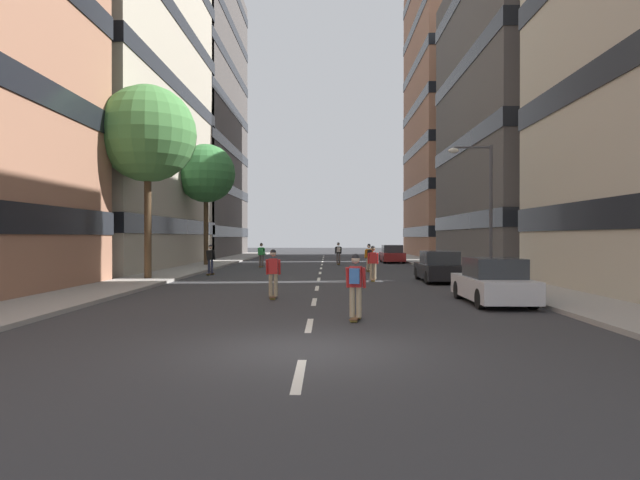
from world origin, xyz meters
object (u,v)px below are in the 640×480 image
at_px(streetlamp_right, 483,197).
at_px(skater_4, 373,262).
at_px(skater_6, 210,258).
at_px(skater_1, 338,252).
at_px(street_tree_mid, 148,134).
at_px(skater_3, 369,256).
at_px(parked_car_near, 493,283).
at_px(skater_0, 261,254).
at_px(parked_car_mid, 439,268).
at_px(skater_2, 355,283).
at_px(parked_car_far, 392,255).
at_px(street_tree_near, 206,174).
at_px(skater_5, 273,271).

bearing_deg(streetlamp_right, skater_4, 171.02).
bearing_deg(skater_6, skater_1, 57.30).
height_order(street_tree_mid, skater_1, street_tree_mid).
distance_m(skater_1, skater_3, 9.12).
xyz_separation_m(parked_car_near, skater_3, (-2.88, 16.53, 0.32)).
bearing_deg(skater_0, skater_3, -34.68).
height_order(parked_car_mid, skater_4, skater_4).
bearing_deg(skater_4, skater_6, 154.30).
relative_size(skater_2, skater_6, 1.00).
height_order(skater_3, skater_6, same).
distance_m(parked_car_far, skater_4, 19.87).
relative_size(streetlamp_right, skater_0, 3.65).
distance_m(skater_1, skater_2, 29.28).
bearing_deg(streetlamp_right, skater_2, -119.18).
relative_size(parked_car_far, street_tree_mid, 0.45).
relative_size(skater_1, skater_2, 1.00).
distance_m(streetlamp_right, skater_1, 18.65).
relative_size(street_tree_near, skater_2, 5.06).
bearing_deg(parked_car_mid, parked_car_near, -90.00).
bearing_deg(streetlamp_right, parked_car_far, 95.64).
height_order(parked_car_mid, street_tree_mid, street_tree_mid).
xyz_separation_m(skater_1, skater_3, (1.76, -8.95, 0.00)).
bearing_deg(parked_car_mid, skater_4, 175.14).
height_order(parked_car_far, street_tree_near, street_tree_near).
distance_m(parked_car_mid, skater_6, 13.16).
bearing_deg(parked_car_far, skater_3, -103.23).
bearing_deg(skater_0, skater_1, 33.70).
distance_m(skater_1, skater_4, 16.37).
bearing_deg(skater_5, skater_3, 73.23).
relative_size(parked_car_near, skater_3, 2.47).
xyz_separation_m(skater_2, skater_5, (-2.69, 5.14, -0.03)).
relative_size(parked_car_mid, skater_2, 2.47).
bearing_deg(skater_2, streetlamp_right, 60.82).
xyz_separation_m(parked_car_mid, skater_6, (-12.31, 4.64, 0.29)).
distance_m(parked_car_far, streetlamp_right, 20.82).
bearing_deg(parked_car_near, skater_6, 132.26).
bearing_deg(parked_car_mid, skater_6, 159.34).
height_order(parked_car_near, skater_2, skater_2).
relative_size(parked_car_far, streetlamp_right, 0.68).
height_order(skater_1, skater_2, same).
xyz_separation_m(street_tree_near, skater_1, (9.96, 2.68, -5.92)).
bearing_deg(skater_1, parked_car_near, -79.67).
distance_m(skater_0, skater_4, 14.39).
bearing_deg(skater_2, parked_car_near, 38.58).
bearing_deg(skater_0, skater_5, -81.96).
xyz_separation_m(parked_car_near, skater_0, (-10.33, 21.69, 0.29)).
bearing_deg(parked_car_mid, skater_5, -134.61).
relative_size(skater_1, skater_3, 1.00).
bearing_deg(street_tree_near, skater_0, -14.57).
bearing_deg(skater_5, parked_car_far, 74.80).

